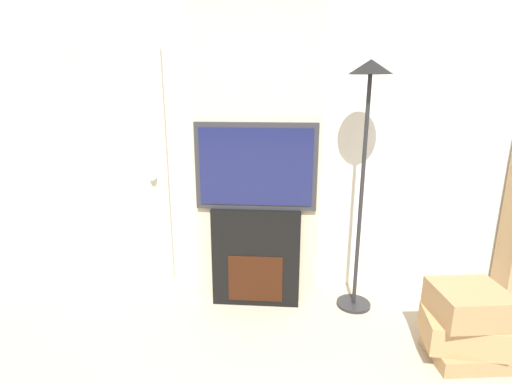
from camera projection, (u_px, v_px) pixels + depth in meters
wall_back at (260, 130)px, 3.27m from camera, size 6.00×0.06×2.70m
chimney_breast at (258, 134)px, 3.08m from camera, size 0.96×0.35×2.70m
fireplace at (256, 257)px, 3.16m from camera, size 0.69×0.15×0.80m
television at (256, 167)px, 2.96m from camera, size 0.91×0.07×0.66m
floor_lamp at (367, 121)px, 2.82m from camera, size 0.31×0.31×1.89m
box_stack at (466, 324)px, 2.54m from camera, size 0.52×0.44×0.49m
entry_door at (122, 172)px, 3.40m from camera, size 0.81×0.09×1.98m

